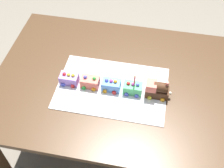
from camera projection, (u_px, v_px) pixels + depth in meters
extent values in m
plane|color=gray|center=(116.00, 144.00, 2.21)|extent=(8.00, 8.00, 0.00)
cube|color=#4C331E|center=(117.00, 82.00, 1.65)|extent=(1.40, 1.00, 0.03)
cube|color=#4C331E|center=(213.00, 83.00, 2.14)|extent=(0.07, 0.07, 0.71)
cube|color=#4C331E|center=(47.00, 59.00, 2.29)|extent=(0.07, 0.07, 0.71)
cube|color=silver|center=(112.00, 88.00, 1.60)|extent=(0.60, 0.40, 0.00)
cube|color=#472816|center=(157.00, 92.00, 1.55)|extent=(0.12, 0.06, 0.05)
cylinder|color=#472816|center=(161.00, 87.00, 1.51)|extent=(0.07, 0.05, 0.05)
cube|color=#F27260|center=(151.00, 86.00, 1.52)|extent=(0.06, 0.06, 0.04)
cylinder|color=#F27260|center=(167.00, 84.00, 1.49)|extent=(0.02, 0.02, 0.03)
sphere|color=#F4EFCC|center=(170.00, 93.00, 1.54)|extent=(0.02, 0.02, 0.02)
cylinder|color=#4C59D8|center=(163.00, 90.00, 1.58)|extent=(0.02, 0.01, 0.02)
cylinder|color=green|center=(151.00, 88.00, 1.59)|extent=(0.02, 0.01, 0.02)
cylinder|color=orange|center=(162.00, 100.00, 1.53)|extent=(0.02, 0.01, 0.02)
cylinder|color=yellow|center=(149.00, 98.00, 1.54)|extent=(0.02, 0.01, 0.02)
cube|color=#59CC7A|center=(133.00, 88.00, 1.56)|extent=(0.10, 0.06, 0.06)
cylinder|color=green|center=(138.00, 86.00, 1.60)|extent=(0.02, 0.01, 0.02)
cylinder|color=red|center=(129.00, 84.00, 1.60)|extent=(0.02, 0.01, 0.02)
cylinder|color=#4C59D8|center=(137.00, 96.00, 1.55)|extent=(0.02, 0.01, 0.02)
cylinder|color=#4C59D8|center=(126.00, 95.00, 1.56)|extent=(0.02, 0.01, 0.02)
sphere|color=red|center=(128.00, 83.00, 1.54)|extent=(0.02, 0.02, 0.02)
sphere|color=#D84CB2|center=(133.00, 84.00, 1.54)|extent=(0.02, 0.02, 0.02)
sphere|color=#4C59D8|center=(138.00, 85.00, 1.54)|extent=(0.02, 0.02, 0.02)
cube|color=#669EEA|center=(111.00, 85.00, 1.58)|extent=(0.10, 0.06, 0.06)
cylinder|color=green|center=(117.00, 83.00, 1.61)|extent=(0.02, 0.01, 0.02)
cylinder|color=#4C59D8|center=(108.00, 81.00, 1.62)|extent=(0.02, 0.01, 0.02)
cylinder|color=red|center=(115.00, 93.00, 1.57)|extent=(0.02, 0.01, 0.02)
cylinder|color=orange|center=(105.00, 91.00, 1.57)|extent=(0.02, 0.01, 0.02)
sphere|color=#4C59D8|center=(107.00, 80.00, 1.56)|extent=(0.02, 0.02, 0.02)
sphere|color=#D84CB2|center=(111.00, 81.00, 1.55)|extent=(0.02, 0.02, 0.02)
sphere|color=orange|center=(116.00, 82.00, 1.55)|extent=(0.02, 0.02, 0.02)
cube|color=#F27260|center=(90.00, 82.00, 1.59)|extent=(0.10, 0.06, 0.06)
cylinder|color=green|center=(97.00, 80.00, 1.63)|extent=(0.02, 0.01, 0.02)
cylinder|color=green|center=(87.00, 78.00, 1.63)|extent=(0.02, 0.01, 0.02)
cylinder|color=orange|center=(94.00, 90.00, 1.58)|extent=(0.02, 0.01, 0.02)
cylinder|color=green|center=(84.00, 88.00, 1.59)|extent=(0.02, 0.01, 0.02)
sphere|color=#4C59D8|center=(85.00, 77.00, 1.57)|extent=(0.02, 0.02, 0.02)
sphere|color=green|center=(94.00, 78.00, 1.56)|extent=(0.02, 0.02, 0.02)
cube|color=#AD84E0|center=(69.00, 79.00, 1.61)|extent=(0.10, 0.06, 0.06)
cylinder|color=#4C59D8|center=(76.00, 77.00, 1.64)|extent=(0.02, 0.01, 0.02)
cylinder|color=green|center=(67.00, 75.00, 1.65)|extent=(0.02, 0.01, 0.02)
cylinder|color=red|center=(73.00, 86.00, 1.59)|extent=(0.02, 0.01, 0.02)
cylinder|color=#4C59D8|center=(63.00, 85.00, 1.60)|extent=(0.02, 0.01, 0.02)
sphere|color=red|center=(64.00, 74.00, 1.58)|extent=(0.02, 0.02, 0.02)
sphere|color=yellow|center=(73.00, 75.00, 1.58)|extent=(0.02, 0.02, 0.02)
sphere|color=yellow|center=(69.00, 75.00, 1.58)|extent=(0.02, 0.02, 0.02)
cylinder|color=#F24C59|center=(135.00, 80.00, 1.51)|extent=(0.01, 0.01, 0.05)
cone|color=yellow|center=(135.00, 76.00, 1.48)|extent=(0.01, 0.01, 0.01)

